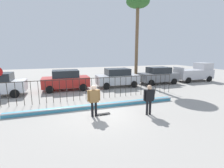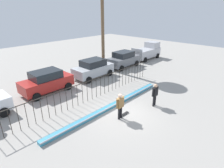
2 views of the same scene
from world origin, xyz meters
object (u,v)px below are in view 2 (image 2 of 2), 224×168
skateboarder (120,104)px  parked_car_silver (93,68)px  camera_operator (155,93)px  parked_car_gray (123,59)px  pickup_truck (147,51)px  skateboard (124,114)px  parked_car_red (47,81)px

skateboarder → parked_car_silver: (4.03, 7.18, -0.11)m
camera_operator → parked_car_gray: (5.99, 8.01, -0.08)m
parked_car_gray → pickup_truck: 5.37m
camera_operator → pickup_truck: 13.96m
parked_car_silver → parked_car_gray: 4.99m
parked_car_gray → skateboarder: bearing=-141.9°
skateboarder → camera_operator: size_ratio=1.03×
skateboard → pickup_truck: bearing=11.9°
parked_car_silver → skateboarder: bearing=-116.0°
skateboard → parked_car_silver: bearing=47.8°
parked_car_red → parked_car_gray: size_ratio=1.00×
parked_car_gray → parked_car_red: bearing=179.0°
skateboarder → parked_car_red: size_ratio=0.42×
skateboard → parked_car_gray: parked_car_gray is taller
parked_car_red → camera_operator: bearing=-61.6°
skateboarder → parked_car_silver: 8.24m
skateboarder → parked_car_red: (-1.12, 7.33, -0.11)m
parked_car_gray → parked_car_silver: bearing=-179.5°
camera_operator → parked_car_gray: 10.00m
parked_car_silver → pickup_truck: (10.36, 0.22, 0.06)m
parked_car_red → pickup_truck: 15.52m
skateboarder → parked_car_silver: size_ratio=0.42×
skateboarder → camera_operator: skateboarder is taller
parked_car_red → parked_car_silver: (5.15, -0.15, 0.00)m
skateboard → pickup_truck: size_ratio=0.17×
skateboarder → pickup_truck: 16.19m
skateboard → parked_car_red: size_ratio=0.19×
skateboarder → pickup_truck: (14.40, 7.40, -0.04)m
skateboarder → pickup_truck: size_ratio=0.38×
skateboard → parked_car_silver: parked_car_silver is taller
skateboard → parked_car_gray: 11.17m
parked_car_red → parked_car_silver: same height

